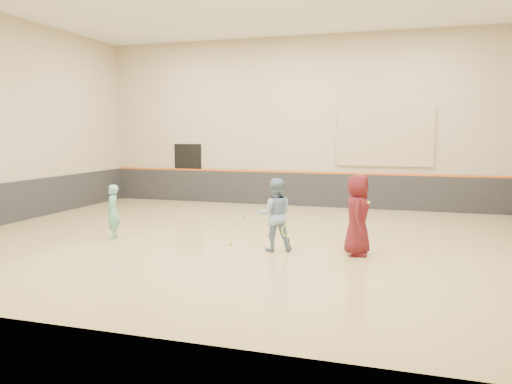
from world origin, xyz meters
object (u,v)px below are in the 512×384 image
(girl, at_px, (112,212))
(spare_racket, at_px, (241,215))
(instructor, at_px, (275,215))
(young_man, at_px, (358,215))

(girl, distance_m, spare_racket, 4.57)
(instructor, distance_m, spare_racket, 4.72)
(girl, bearing_deg, spare_racket, 131.61)
(girl, bearing_deg, young_man, 69.01)
(girl, relative_size, young_man, 0.77)
(girl, xyz_separation_m, spare_racket, (2.03, 4.05, -0.64))
(instructor, relative_size, young_man, 0.93)
(instructor, bearing_deg, spare_racket, -80.59)
(young_man, bearing_deg, spare_racket, 43.04)
(girl, relative_size, instructor, 0.83)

